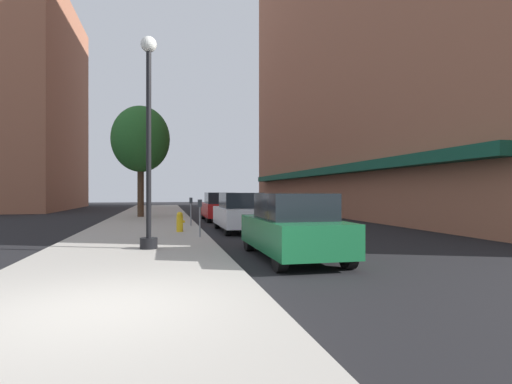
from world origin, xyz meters
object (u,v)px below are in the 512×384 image
(parking_meter_far, at_px, (191,208))
(car_green, at_px, (293,227))
(car_white, at_px, (240,213))
(car_red, at_px, (219,207))
(tree_near, at_px, (141,140))
(lamppost, at_px, (149,138))
(fire_hydrant, at_px, (180,222))
(parking_meter_near, at_px, (200,213))

(parking_meter_far, bearing_deg, car_green, -78.22)
(car_white, xyz_separation_m, car_red, (0.00, 6.69, 0.00))
(parking_meter_far, relative_size, car_white, 0.30)
(car_white, bearing_deg, tree_near, 115.43)
(lamppost, relative_size, car_white, 1.37)
(fire_hydrant, bearing_deg, parking_meter_far, 77.67)
(lamppost, distance_m, car_green, 4.69)
(parking_meter_far, height_order, car_white, car_white)
(lamppost, bearing_deg, parking_meter_far, 77.69)
(car_green, distance_m, car_white, 7.31)
(car_green, bearing_deg, car_white, 90.38)
(parking_meter_near, relative_size, tree_near, 0.19)
(parking_meter_far, relative_size, tree_near, 0.19)
(lamppost, xyz_separation_m, parking_meter_near, (1.64, 2.61, -2.25))
(parking_meter_far, distance_m, car_white, 2.83)
(car_green, relative_size, car_white, 1.00)
(tree_near, height_order, car_white, tree_near)
(lamppost, relative_size, car_green, 1.37)
(car_white, relative_size, car_red, 1.00)
(lamppost, relative_size, fire_hydrant, 7.47)
(lamppost, bearing_deg, fire_hydrant, 77.70)
(car_green, height_order, car_white, same)
(fire_hydrant, xyz_separation_m, car_red, (2.56, 7.45, 0.29))
(parking_meter_far, bearing_deg, fire_hydrant, -102.33)
(car_white, bearing_deg, car_red, 89.78)
(car_green, bearing_deg, fire_hydrant, 111.73)
(parking_meter_near, relative_size, car_green, 0.30)
(car_red, bearing_deg, parking_meter_near, -103.81)
(car_white, height_order, car_red, same)
(lamppost, xyz_separation_m, car_red, (3.59, 12.14, -2.39))
(tree_near, bearing_deg, lamppost, -86.07)
(parking_meter_far, distance_m, car_green, 9.55)
(tree_near, bearing_deg, parking_meter_near, -77.90)
(parking_meter_far, relative_size, car_red, 0.30)
(car_red, bearing_deg, car_green, -92.25)
(parking_meter_far, bearing_deg, parking_meter_near, -90.00)
(tree_near, bearing_deg, car_red, -32.40)
(lamppost, xyz_separation_m, car_green, (3.59, -1.85, -2.39))
(lamppost, bearing_deg, parking_meter_near, 57.94)
(tree_near, bearing_deg, car_white, -64.35)
(parking_meter_far, xyz_separation_m, car_white, (1.95, -2.05, -0.14))
(lamppost, relative_size, car_red, 1.37)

